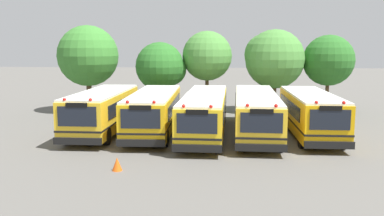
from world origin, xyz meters
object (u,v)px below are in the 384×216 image
tree_1 (162,67)px  tree_4 (330,60)px  school_bus_1 (154,111)px  school_bus_2 (205,112)px  tree_2 (207,55)px  school_bus_0 (103,110)px  school_bus_3 (256,112)px  tree_0 (87,55)px  school_bus_4 (310,112)px  tree_3 (272,58)px  traffic_cone (117,164)px

tree_1 → tree_4: (13.44, 1.20, 0.58)m
school_bus_1 → tree_4: tree_4 is taller
school_bus_2 → tree_2: tree_2 is taller
tree_1 → tree_4: tree_4 is taller
school_bus_0 → school_bus_2: bearing=-178.4°
school_bus_3 → tree_0: bearing=-30.1°
school_bus_4 → tree_3: size_ratio=1.41×
school_bus_4 → tree_2: tree_2 is taller
school_bus_0 → traffic_cone: bearing=110.4°
school_bus_2 → tree_0: tree_0 is taller
tree_4 → tree_2: bearing=-178.5°
tree_4 → traffic_cone: 22.05m
school_bus_0 → traffic_cone: size_ratio=15.82×
tree_1 → traffic_cone: (0.40, -16.13, -3.38)m
school_bus_3 → tree_0: 15.75m
school_bus_3 → tree_0: size_ratio=1.64×
tree_1 → tree_3: (8.83, 1.09, 0.73)m
tree_3 → traffic_cone: size_ratio=11.47×
school_bus_1 → school_bus_3: size_ratio=0.88×
traffic_cone → school_bus_2: bearing=66.5°
school_bus_4 → tree_4: tree_4 is taller
school_bus_2 → tree_4: tree_4 is taller
school_bus_4 → traffic_cone: (-9.75, -7.96, -1.13)m
school_bus_3 → tree_3: (1.89, 9.07, 3.01)m
school_bus_3 → traffic_cone: size_ratio=19.72×
tree_1 → tree_3: size_ratio=0.85×
tree_0 → tree_1: tree_0 is taller
school_bus_1 → school_bus_4: school_bus_4 is taller
school_bus_2 → school_bus_3: size_ratio=1.02×
school_bus_2 → tree_4: size_ratio=1.87×
tree_0 → traffic_cone: tree_0 is taller
tree_4 → school_bus_0: bearing=-148.9°
traffic_cone → tree_0: bearing=112.0°
school_bus_1 → tree_2: size_ratio=1.54×
tree_3 → tree_4: bearing=1.4°
school_bus_3 → school_bus_4: bearing=178.3°
tree_1 → tree_3: tree_3 is taller
tree_1 → school_bus_0: bearing=-106.4°
school_bus_0 → tree_4: (15.91, 9.61, 2.81)m
tree_0 → tree_4: tree_0 is taller
school_bus_1 → school_bus_3: 6.25m
school_bus_2 → tree_2: 9.75m
tree_4 → tree_3: bearing=-178.6°
school_bus_3 → tree_1: (-6.94, 7.99, 2.29)m
school_bus_1 → school_bus_2: (3.15, -0.08, -0.02)m
tree_2 → tree_3: 5.33m
school_bus_2 → tree_4: (9.61, 9.44, 2.87)m
traffic_cone → tree_3: bearing=63.9°
school_bus_4 → tree_2: (-6.64, 9.11, 3.22)m
tree_2 → tree_3: size_ratio=0.98×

